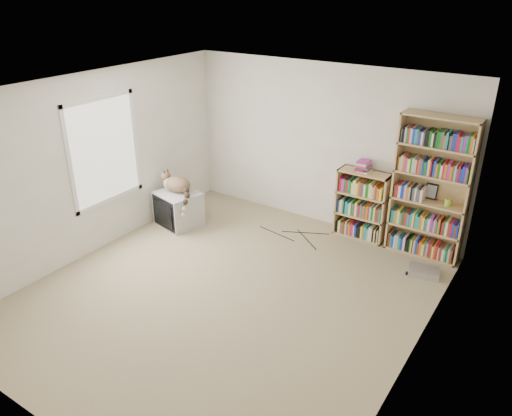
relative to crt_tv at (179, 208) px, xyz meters
The scene contains 17 objects.
floor 2.15m from the crt_tv, 32.41° to the right, with size 4.50×5.00×0.01m, color #9C8B6A.
wall_back 2.46m from the crt_tv, 37.07° to the left, with size 4.50×0.02×2.50m, color white.
wall_front 4.18m from the crt_tv, 63.72° to the right, with size 4.50×0.02×2.50m, color white.
wall_left 1.57m from the crt_tv, 111.59° to the right, with size 0.02×5.00×2.50m, color white.
wall_right 4.32m from the crt_tv, 15.75° to the right, with size 0.02×5.00×2.50m, color white.
ceiling 3.08m from the crt_tv, 32.41° to the right, with size 4.50×5.00×0.02m, color white.
window 1.54m from the crt_tv, 115.03° to the right, with size 0.02×1.22×1.52m, color white.
crt_tv is the anchor object (origin of this frame).
cat 0.36m from the crt_tv, ahead, with size 0.68×0.48×0.53m.
bookcase_tall 3.77m from the crt_tv, 19.21° to the left, with size 1.00×0.30×2.00m.
bookcase_short 2.84m from the crt_tv, 25.47° to the left, with size 0.76×0.30×1.04m.
book_stack 2.92m from the crt_tv, 25.50° to the left, with size 0.19×0.25×0.16m, color #B0172D.
green_mug 3.98m from the crt_tv, 17.73° to the left, with size 0.09×0.09×0.10m, color #9EBC35.
framed_print 3.78m from the crt_tv, 20.41° to the left, with size 0.17×0.01×0.22m, color black.
dvd_player 3.77m from the crt_tv, 10.06° to the left, with size 0.39×0.28×0.09m, color #B0B0B5.
wall_outlet 0.56m from the crt_tv, 142.07° to the left, with size 0.01×0.08×0.13m, color silver.
floor_cables 1.81m from the crt_tv, 21.29° to the left, with size 1.20×0.70×0.01m, color black, non-canonical shape.
Camera 1 is at (3.17, -4.13, 3.59)m, focal length 35.00 mm.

